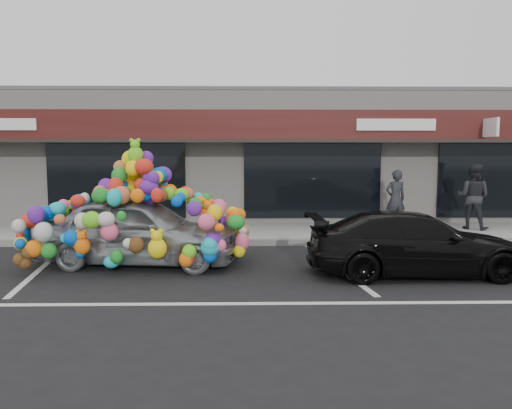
{
  "coord_description": "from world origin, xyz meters",
  "views": [
    {
      "loc": [
        0.98,
        -9.85,
        2.38
      ],
      "look_at": [
        1.19,
        1.4,
        1.15
      ],
      "focal_mm": 35.0,
      "sensor_mm": 36.0,
      "label": 1
    }
  ],
  "objects_px": {
    "toy_car": "(139,222)",
    "pedestrian_a": "(395,199)",
    "black_sedan": "(416,243)",
    "pedestrian_b": "(473,196)"
  },
  "relations": [
    {
      "from": "toy_car",
      "to": "pedestrian_a",
      "type": "bearing_deg",
      "value": -52.35
    },
    {
      "from": "pedestrian_a",
      "to": "black_sedan",
      "type": "bearing_deg",
      "value": 68.92
    },
    {
      "from": "black_sedan",
      "to": "pedestrian_a",
      "type": "bearing_deg",
      "value": -12.58
    },
    {
      "from": "black_sedan",
      "to": "toy_car",
      "type": "bearing_deg",
      "value": 79.72
    },
    {
      "from": "black_sedan",
      "to": "pedestrian_a",
      "type": "xyz_separation_m",
      "value": [
        1.05,
        4.89,
        0.38
      ]
    },
    {
      "from": "pedestrian_b",
      "to": "black_sedan",
      "type": "bearing_deg",
      "value": 92.89
    },
    {
      "from": "toy_car",
      "to": "black_sedan",
      "type": "relative_size",
      "value": 1.12
    },
    {
      "from": "toy_car",
      "to": "black_sedan",
      "type": "height_order",
      "value": "toy_car"
    },
    {
      "from": "black_sedan",
      "to": "pedestrian_a",
      "type": "distance_m",
      "value": 5.01
    },
    {
      "from": "toy_car",
      "to": "pedestrian_b",
      "type": "distance_m",
      "value": 9.4
    }
  ]
}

